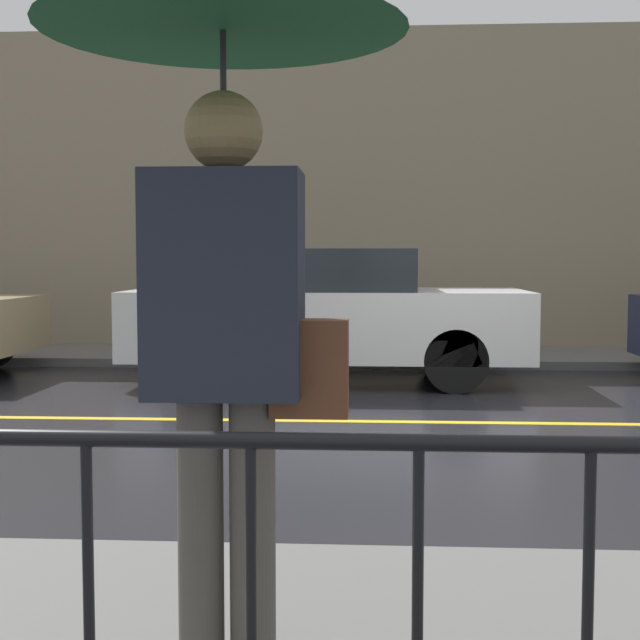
{
  "coord_description": "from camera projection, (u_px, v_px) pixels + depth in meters",
  "views": [
    {
      "loc": [
        -0.78,
        -7.64,
        1.42
      ],
      "look_at": [
        -1.15,
        -1.58,
        0.99
      ],
      "focal_mm": 50.0,
      "sensor_mm": 36.0,
      "label": 1
    }
  ],
  "objects": [
    {
      "name": "pedestrian",
      "position": [
        225.0,
        102.0,
        2.7
      ],
      "size": [
        1.13,
        1.13,
        2.25
      ],
      "rotation": [
        0.0,
        0.0,
        3.14
      ],
      "color": "#4C4742",
      "rests_on": "sidewalk_near"
    },
    {
      "name": "building_storefront",
      "position": [
        427.0,
        192.0,
        13.21
      ],
      "size": [
        28.0,
        0.3,
        4.79
      ],
      "color": "gray",
      "rests_on": "ground_plane"
    },
    {
      "name": "lane_marking",
      "position": [
        464.0,
        422.0,
        7.66
      ],
      "size": [
        25.2,
        0.12,
        0.01
      ],
      "color": "gold",
      "rests_on": "ground_plane"
    },
    {
      "name": "ground_plane",
      "position": [
        464.0,
        423.0,
        7.66
      ],
      "size": [
        80.0,
        80.0,
        0.0
      ],
      "primitive_type": "plane",
      "color": "black"
    },
    {
      "name": "sidewalk_far",
      "position": [
        431.0,
        357.0,
        12.26
      ],
      "size": [
        28.0,
        1.94,
        0.11
      ],
      "color": "#60605E",
      "rests_on": "ground_plane"
    },
    {
      "name": "car_white",
      "position": [
        324.0,
        313.0,
        10.19
      ],
      "size": [
        4.48,
        1.83,
        1.52
      ],
      "color": "silver",
      "rests_on": "ground_plane"
    }
  ]
}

